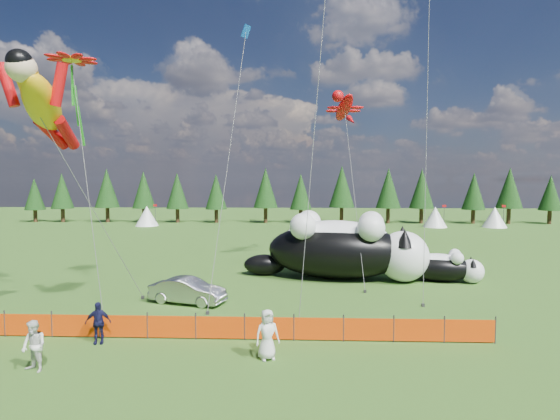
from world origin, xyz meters
The scene contains 14 objects.
ground centered at (0.00, 0.00, 0.00)m, with size 160.00×160.00×0.00m, color #113309.
safety_fence centered at (0.00, -3.00, 0.50)m, with size 22.06×0.06×1.10m.
tree_line centered at (0.00, 45.00, 4.00)m, with size 90.00×4.00×8.00m, color black, non-canonical shape.
festival_tents centered at (11.00, 40.00, 1.40)m, with size 50.00×3.20×2.80m, color white, non-canonical shape.
cat_large centered at (6.22, 8.18, 2.08)m, with size 12.11×5.69×4.39m.
cat_small centered at (12.42, 7.68, 0.97)m, with size 5.58×2.89×2.04m.
car centered at (-2.63, 2.16, 0.67)m, with size 1.41×4.04×1.33m, color #A5A6A9.
spectator_b centered at (-5.78, -6.21, 0.88)m, with size 0.85×0.50×1.76m, color silver.
spectator_c centered at (-4.77, -3.60, 0.84)m, with size 0.98×0.50×1.67m, color #131335.
spectator_e centered at (2.05, -4.85, 0.91)m, with size 0.89×0.58×1.82m, color silver.
superhero_kite centered at (-7.58, -2.11, 9.66)m, with size 5.23×7.80×12.37m.
gecko_kite centered at (6.72, 13.94, 12.00)m, with size 3.50×12.35×15.06m.
flower_kite centered at (-8.16, 1.56, 12.34)m, with size 3.97×4.20×12.90m.
diamond_kite_a centered at (-0.17, 7.41, 15.08)m, with size 1.50×8.09×17.39m.
Camera 1 is at (3.12, -20.25, 6.51)m, focal length 28.00 mm.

